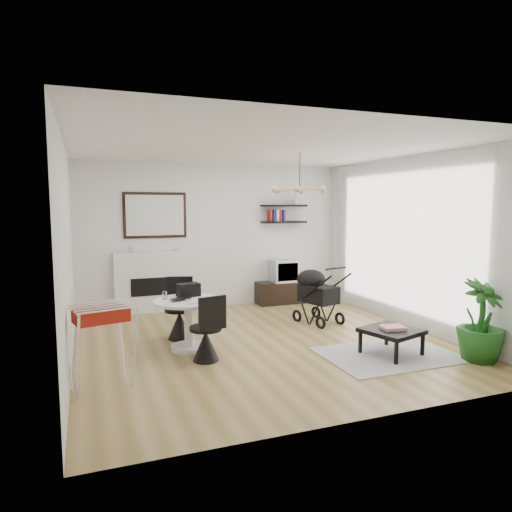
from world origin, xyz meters
name	(u,v)px	position (x,y,z in m)	size (l,w,h in m)	color
floor	(263,342)	(0.00, 0.00, 0.00)	(5.00, 5.00, 0.00)	olive
ceiling	(263,148)	(0.00, 0.00, 2.70)	(5.00, 5.00, 0.00)	white
wall_back	(214,236)	(0.00, 2.50, 1.35)	(5.00, 5.00, 0.00)	white
wall_left	(67,254)	(-2.50, 0.00, 1.35)	(5.00, 5.00, 0.00)	white
wall_right	(411,242)	(2.50, 0.00, 1.35)	(5.00, 5.00, 0.00)	white
sheer_curtain	(397,241)	(2.40, 0.20, 1.35)	(0.04, 3.60, 2.60)	white
fireplace	(157,274)	(-1.10, 2.42, 0.69)	(1.50, 0.17, 2.16)	white
shelf_lower	(284,222)	(1.38, 2.37, 1.60)	(0.90, 0.25, 0.04)	black
shelf_upper	(284,206)	(1.38, 2.37, 1.92)	(0.90, 0.25, 0.04)	black
pendant_lamp	(300,190)	(0.70, 0.30, 2.15)	(0.90, 0.90, 0.10)	tan
tv_console	(285,292)	(1.38, 2.29, 0.22)	(1.15, 0.40, 0.43)	black
crt_tv	(284,271)	(1.34, 2.29, 0.65)	(0.50, 0.44, 0.44)	silver
dining_table	(189,317)	(-1.03, 0.06, 0.45)	(0.93, 0.93, 0.68)	white
laptop	(184,299)	(-1.10, 0.04, 0.69)	(0.34, 0.22, 0.03)	black
black_bag	(188,290)	(-0.99, 0.29, 0.77)	(0.30, 0.18, 0.18)	black
newspaper	(200,300)	(-0.90, -0.02, 0.68)	(0.37, 0.30, 0.01)	white
drinking_glass	(165,295)	(-1.32, 0.21, 0.73)	(0.06, 0.06, 0.10)	white
chair_far	(180,320)	(-1.05, 0.61, 0.28)	(0.45, 0.46, 0.88)	black
chair_near	(206,340)	(-0.93, -0.47, 0.27)	(0.42, 0.44, 0.84)	black
drying_rack	(101,345)	(-2.18, -0.93, 0.48)	(0.72, 0.69, 0.90)	white
stroller	(316,297)	(1.24, 0.75, 0.42)	(0.68, 0.87, 0.98)	black
rug	(389,355)	(1.32, -1.08, 0.01)	(1.69, 1.22, 0.01)	#9D9D9D
coffee_table	(391,332)	(1.36, -1.08, 0.31)	(0.80, 0.80, 0.33)	black
magazines	(393,328)	(1.36, -1.10, 0.36)	(0.29, 0.23, 0.04)	#DA4936
potted_plant	(481,321)	(2.25, -1.66, 0.51)	(0.57, 0.57, 1.02)	#1C5518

